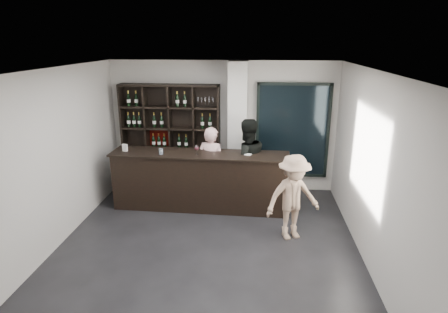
# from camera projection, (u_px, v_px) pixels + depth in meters

# --- Properties ---
(floor) EXTENTS (5.00, 5.50, 0.01)m
(floor) POSITION_uv_depth(u_px,v_px,m) (207.00, 249.00, 6.22)
(floor) COLOR black
(floor) RESTS_ON ground
(wine_shelf) EXTENTS (2.20, 0.35, 2.40)m
(wine_shelf) POSITION_uv_depth(u_px,v_px,m) (171.00, 138.00, 8.40)
(wine_shelf) COLOR black
(wine_shelf) RESTS_ON floor
(structural_column) EXTENTS (0.40, 0.40, 2.90)m
(structural_column) POSITION_uv_depth(u_px,v_px,m) (237.00, 130.00, 8.10)
(structural_column) COLOR silver
(structural_column) RESTS_ON floor
(glass_panel) EXTENTS (1.60, 0.08, 2.10)m
(glass_panel) POSITION_uv_depth(u_px,v_px,m) (292.00, 131.00, 8.22)
(glass_panel) COLOR black
(glass_panel) RESTS_ON floor
(tasting_counter) EXTENTS (3.55, 0.73, 1.17)m
(tasting_counter) POSITION_uv_depth(u_px,v_px,m) (200.00, 181.00, 7.58)
(tasting_counter) COLOR black
(tasting_counter) RESTS_ON floor
(taster_pink) EXTENTS (0.68, 0.54, 1.65)m
(taster_pink) POSITION_uv_depth(u_px,v_px,m) (211.00, 166.00, 7.74)
(taster_pink) COLOR beige
(taster_pink) RESTS_ON floor
(taster_black) EXTENTS (1.08, 0.97, 1.82)m
(taster_black) POSITION_uv_depth(u_px,v_px,m) (246.00, 163.00, 7.66)
(taster_black) COLOR black
(taster_black) RESTS_ON floor
(customer) EXTENTS (1.12, 0.89, 1.51)m
(customer) POSITION_uv_depth(u_px,v_px,m) (293.00, 198.00, 6.35)
(customer) COLOR tan
(customer) RESTS_ON floor
(wine_glass) EXTENTS (0.11, 0.11, 0.21)m
(wine_glass) POSITION_uv_depth(u_px,v_px,m) (197.00, 149.00, 7.28)
(wine_glass) COLOR white
(wine_glass) RESTS_ON tasting_counter
(spit_cup) EXTENTS (0.10, 0.10, 0.12)m
(spit_cup) POSITION_uv_depth(u_px,v_px,m) (161.00, 151.00, 7.31)
(spit_cup) COLOR #AABACC
(spit_cup) RESTS_ON tasting_counter
(napkin_stack) EXTENTS (0.15, 0.15, 0.02)m
(napkin_stack) POSITION_uv_depth(u_px,v_px,m) (248.00, 154.00, 7.29)
(napkin_stack) COLOR white
(napkin_stack) RESTS_ON tasting_counter
(card_stand) EXTENTS (0.11, 0.07, 0.15)m
(card_stand) POSITION_uv_depth(u_px,v_px,m) (125.00, 148.00, 7.51)
(card_stand) COLOR white
(card_stand) RESTS_ON tasting_counter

